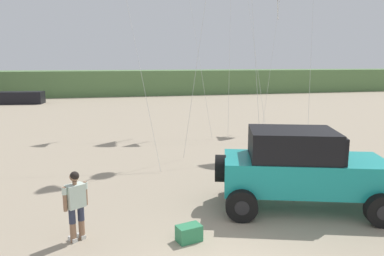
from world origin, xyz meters
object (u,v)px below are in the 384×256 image
Objects in this scene: person_watching at (76,202)px; cooler_box at (189,233)px; distant_sedan at (21,98)px; jeep at (301,167)px.

cooler_box is (2.51, -0.63, -0.75)m from person_watching.
person_watching reaches higher than distant_sedan.
jeep reaches higher than distant_sedan.
person_watching is 2.70m from cooler_box.
jeep reaches higher than cooler_box.
cooler_box is (-3.48, -1.17, -1.01)m from jeep.
person_watching is 0.40× the size of distant_sedan.
person_watching is at bearing -174.82° from jeep.
distant_sedan is at bearing 93.12° from cooler_box.
jeep is 8.95× the size of cooler_box.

